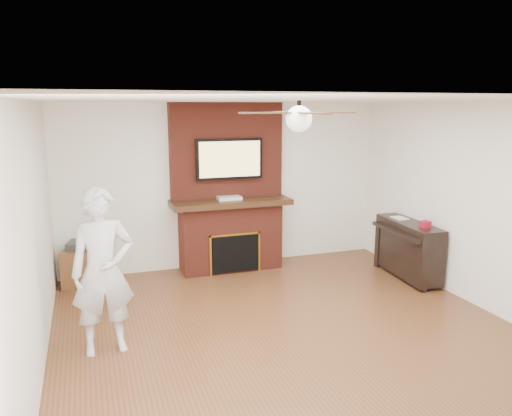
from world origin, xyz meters
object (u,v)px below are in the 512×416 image
object	(u,v)px
piano	(408,248)
side_table	(85,265)
fireplace	(229,204)
person	(103,271)

from	to	relation	value
piano	side_table	bearing A→B (deg)	168.47
side_table	piano	size ratio (longest dim) A/B	0.51
side_table	piano	xyz separation A→B (m)	(4.40, -1.21, 0.16)
fireplace	piano	xyz separation A→B (m)	(2.30, -1.28, -0.55)
person	piano	size ratio (longest dim) A/B	1.32
fireplace	side_table	size ratio (longest dim) A/B	3.84
fireplace	person	world-z (taller)	fireplace
fireplace	side_table	bearing A→B (deg)	-178.17
person	piano	xyz separation A→B (m)	(4.21, 0.89, -0.40)
person	fireplace	bearing A→B (deg)	43.51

